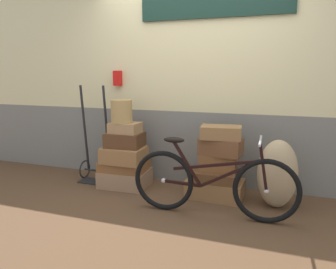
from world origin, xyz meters
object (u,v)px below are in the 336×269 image
at_px(suitcase_0, 125,178).
at_px(burlap_sack, 277,174).
at_px(suitcase_5, 215,189).
at_px(suitcase_7, 218,163).
at_px(suitcase_9, 221,132).
at_px(luggage_trolley, 96,157).
at_px(suitcase_3, 125,140).
at_px(suitcase_6, 215,176).
at_px(suitcase_2, 124,155).
at_px(suitcase_8, 221,147).
at_px(suitcase_1, 124,166).
at_px(bicycle, 212,184).
at_px(suitcase_4, 125,128).
at_px(wicker_basket, 122,111).

bearing_deg(suitcase_0, burlap_sack, -5.02).
distance_m(suitcase_5, suitcase_7, 0.32).
relative_size(suitcase_9, luggage_trolley, 0.35).
distance_m(suitcase_3, suitcase_6, 1.21).
bearing_deg(suitcase_7, suitcase_3, 176.02).
height_order(suitcase_2, suitcase_8, suitcase_8).
bearing_deg(burlap_sack, suitcase_3, 178.00).
distance_m(suitcase_8, luggage_trolley, 1.73).
bearing_deg(suitcase_0, suitcase_8, -3.63).
bearing_deg(suitcase_6, suitcase_1, 178.16).
height_order(suitcase_8, luggage_trolley, luggage_trolley).
relative_size(suitcase_5, bicycle, 0.38).
bearing_deg(bicycle, burlap_sack, 36.47).
bearing_deg(suitcase_3, suitcase_4, -46.18).
height_order(suitcase_2, luggage_trolley, luggage_trolley).
height_order(suitcase_0, suitcase_9, suitcase_9).
bearing_deg(burlap_sack, suitcase_1, 178.02).
relative_size(suitcase_1, suitcase_2, 1.12).
distance_m(suitcase_2, burlap_sack, 1.84).
height_order(suitcase_6, wicker_basket, wicker_basket).
bearing_deg(suitcase_8, suitcase_9, -82.80).
bearing_deg(wicker_basket, suitcase_7, 0.36).
height_order(suitcase_2, suitcase_7, suitcase_7).
bearing_deg(suitcase_3, suitcase_1, 175.91).
bearing_deg(suitcase_1, bicycle, -26.70).
relative_size(wicker_basket, luggage_trolley, 0.22).
bearing_deg(wicker_basket, suitcase_6, -0.81).
bearing_deg(suitcase_1, suitcase_5, -4.99).
xyz_separation_m(suitcase_5, suitcase_8, (0.05, 0.01, 0.51)).
xyz_separation_m(suitcase_3, suitcase_8, (1.22, -0.01, 0.01)).
relative_size(suitcase_0, wicker_basket, 2.10).
height_order(suitcase_3, wicker_basket, wicker_basket).
distance_m(suitcase_2, suitcase_9, 1.27).
distance_m(suitcase_2, suitcase_7, 1.19).
xyz_separation_m(suitcase_7, burlap_sack, (0.65, -0.05, -0.05)).
height_order(suitcase_1, suitcase_5, suitcase_1).
height_order(suitcase_4, suitcase_6, suitcase_4).
distance_m(suitcase_0, suitcase_8, 1.33).
bearing_deg(burlap_sack, luggage_trolley, 176.63).
bearing_deg(wicker_basket, suitcase_2, -33.84).
bearing_deg(suitcase_9, suitcase_6, -168.97).
bearing_deg(suitcase_0, luggage_trolley, 168.32).
height_order(suitcase_2, wicker_basket, wicker_basket).
height_order(suitcase_3, suitcase_6, suitcase_3).
bearing_deg(suitcase_8, suitcase_5, -167.88).
distance_m(suitcase_4, burlap_sack, 1.87).
relative_size(suitcase_7, suitcase_9, 0.92).
bearing_deg(suitcase_2, suitcase_8, 1.31).
xyz_separation_m(suitcase_0, suitcase_2, (0.02, -0.05, 0.32)).
xyz_separation_m(suitcase_6, suitcase_9, (0.05, 0.02, 0.51)).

